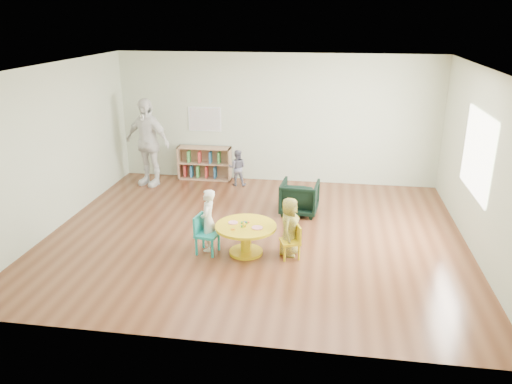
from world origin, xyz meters
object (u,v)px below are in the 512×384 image
(kid_chair_left, at_px, (205,233))
(child_right, at_px, (290,227))
(bookshelf, at_px, (204,163))
(toddler, at_px, (237,168))
(armchair, at_px, (300,197))
(child_left, at_px, (208,220))
(adult_caretaker, at_px, (147,142))
(activity_table, at_px, (246,234))
(kid_chair_right, at_px, (293,240))

(kid_chair_left, bearing_deg, child_right, 104.85)
(bookshelf, bearing_deg, toddler, -22.25)
(kid_chair_left, height_order, toddler, toddler)
(kid_chair_left, distance_m, child_right, 1.33)
(kid_chair_left, relative_size, toddler, 0.78)
(armchair, relative_size, child_left, 0.69)
(armchair, height_order, adult_caretaker, adult_caretaker)
(activity_table, bearing_deg, toddler, 103.04)
(activity_table, relative_size, bookshelf, 0.80)
(activity_table, distance_m, bookshelf, 3.90)
(kid_chair_right, xyz_separation_m, bookshelf, (-2.31, 3.59, 0.08))
(child_left, bearing_deg, adult_caretaker, -146.24)
(kid_chair_right, bearing_deg, child_left, 66.83)
(toddler, bearing_deg, child_right, 111.21)
(bookshelf, relative_size, toddler, 1.50)
(kid_chair_left, bearing_deg, kid_chair_right, 100.75)
(activity_table, relative_size, adult_caretaker, 0.50)
(armchair, distance_m, adult_caretaker, 3.65)
(kid_chair_right, relative_size, adult_caretaker, 0.28)
(bookshelf, height_order, adult_caretaker, adult_caretaker)
(bookshelf, xyz_separation_m, armchair, (2.29, -1.76, -0.05))
(kid_chair_left, distance_m, kid_chair_right, 1.38)
(child_left, xyz_separation_m, toddler, (-0.14, 3.18, -0.11))
(bookshelf, bearing_deg, child_left, -74.72)
(kid_chair_right, relative_size, child_left, 0.53)
(child_left, relative_size, child_right, 1.07)
(bookshelf, bearing_deg, child_right, -57.29)
(kid_chair_left, distance_m, adult_caretaker, 3.72)
(kid_chair_right, distance_m, armchair, 1.83)
(activity_table, height_order, adult_caretaker, adult_caretaker)
(child_left, bearing_deg, bookshelf, -165.86)
(child_left, bearing_deg, toddler, -178.70)
(armchair, distance_m, child_left, 2.21)
(bookshelf, bearing_deg, kid_chair_right, -57.29)
(kid_chair_left, xyz_separation_m, kid_chair_right, (1.38, 0.04, -0.05))
(toddler, bearing_deg, bookshelf, -25.25)
(kid_chair_left, xyz_separation_m, child_right, (1.32, 0.13, 0.13))
(toddler, bearing_deg, kid_chair_left, 88.76)
(activity_table, relative_size, kid_chair_left, 1.53)
(child_right, bearing_deg, activity_table, 105.84)
(armchair, bearing_deg, child_right, 93.49)
(kid_chair_right, xyz_separation_m, toddler, (-1.48, 3.26, 0.11))
(child_right, height_order, adult_caretaker, adult_caretaker)
(activity_table, height_order, toddler, toddler)
(bookshelf, distance_m, toddler, 0.89)
(child_left, bearing_deg, activity_table, 84.74)
(activity_table, height_order, child_right, child_right)
(activity_table, relative_size, child_left, 0.95)
(armchair, bearing_deg, child_left, 57.72)
(kid_chair_right, distance_m, adult_caretaker, 4.61)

